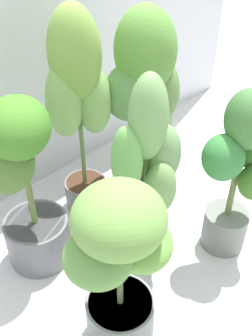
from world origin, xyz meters
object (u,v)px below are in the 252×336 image
Objects in this scene: potted_plant_center at (148,175)px; potted_plant_back_left at (23,186)px; potted_plant_front_left at (119,261)px; potted_plant_back_center at (79,102)px; potted_plant_front_right at (238,171)px; potted_plant_back_right at (145,92)px.

potted_plant_center is 1.12× the size of potted_plant_back_left.
potted_plant_back_center reaches higher than potted_plant_front_left.
potted_plant_front_left is at bearing -150.29° from potted_plant_center.
potted_plant_back_left reaches higher than potted_plant_front_left.
potted_plant_back_center reaches higher than potted_plant_back_left.
potted_plant_front_left is at bearing 178.81° from potted_plant_front_right.
potted_plant_back_right reaches higher than potted_plant_center.
potted_plant_back_center is at bearing 15.09° from potted_plant_back_left.
potted_plant_back_right reaches higher than potted_plant_front_left.
potted_plant_back_right is at bearing -20.73° from potted_plant_back_center.
potted_plant_center is 0.37m from potted_plant_front_right.
potted_plant_back_center is at bearing 59.84° from potted_plant_front_left.
potted_plant_front_left is 0.91× the size of potted_plant_back_left.
potted_plant_back_right reaches higher than potted_plant_back_left.
potted_plant_front_right is (-0.01, -0.53, -0.15)m from potted_plant_back_right.
potted_plant_front_right is 0.72m from potted_plant_back_center.
potted_plant_front_right is at bearing -1.19° from potted_plant_front_left.
potted_plant_center is at bearing -134.53° from potted_plant_back_right.
potted_plant_front_left is (-0.34, -0.19, -0.04)m from potted_plant_center.
potted_plant_front_left is 0.53m from potted_plant_back_left.
potted_plant_center is 0.87× the size of potted_plant_back_center.
potted_plant_front_right is (0.65, -0.01, 0.01)m from potted_plant_front_left.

